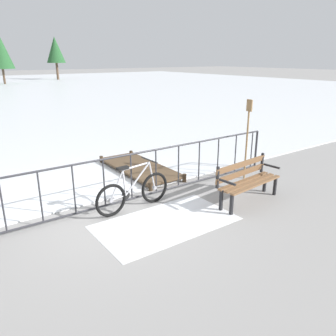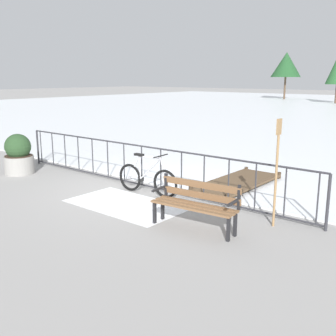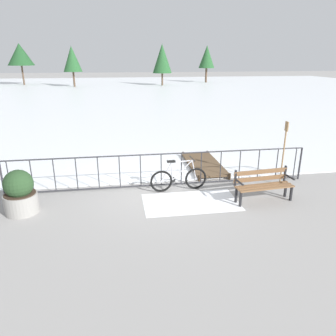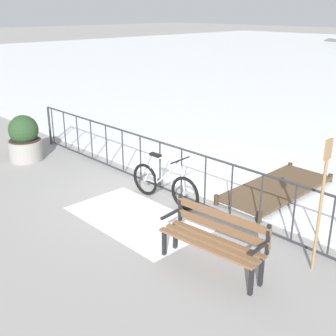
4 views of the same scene
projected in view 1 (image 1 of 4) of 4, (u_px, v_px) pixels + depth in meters
ground_plane at (106, 209)px, 6.83m from camera, size 160.00×160.00×0.00m
snow_patch at (166, 222)px, 6.26m from camera, size 2.59×1.45×0.01m
railing_fence at (104, 183)px, 6.65m from camera, size 9.06×0.06×1.07m
bicycle_near_railing at (134, 192)px, 6.72m from camera, size 1.71×0.52×0.97m
park_bench at (247, 178)px, 7.07m from camera, size 1.64×0.63×0.89m
oar_upright at (247, 134)px, 8.21m from camera, size 0.04×0.16×1.98m
wooden_dock at (139, 167)px, 9.02m from camera, size 1.10×2.75×0.20m
tree_far_west at (0, 51)px, 36.98m from camera, size 2.64×2.64×5.54m
tree_west_mid at (55, 50)px, 44.47m from camera, size 2.43×2.43×5.50m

